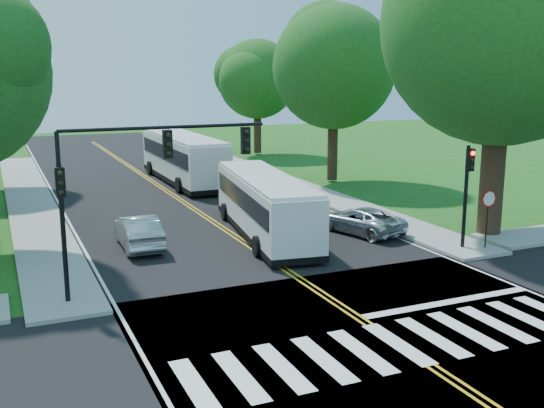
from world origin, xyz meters
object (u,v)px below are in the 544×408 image
signal_ne (467,183)px  bus_lead (265,204)px  hatchback (138,232)px  dark_sedan (278,188)px  signal_nw (134,170)px  suv (361,220)px  bus_follow (183,157)px

signal_ne → bus_lead: 9.10m
hatchback → dark_sedan: 12.41m
bus_lead → dark_sedan: 8.65m
signal_nw → suv: size_ratio=1.60×
bus_lead → dark_sedan: (4.11, 7.57, -0.81)m
signal_ne → hatchback: signal_ne is taller
signal_nw → hatchback: signal_nw is taller
signal_ne → bus_follow: size_ratio=0.35×
signal_nw → suv: signal_nw is taller
signal_ne → suv: signal_ne is taller
bus_follow → hatchback: size_ratio=2.89×
dark_sedan → signal_ne: bearing=118.3°
hatchback → suv: (10.26, -1.73, -0.10)m
signal_ne → bus_lead: size_ratio=0.39×
signal_nw → bus_follow: (7.80, 21.60, -2.64)m
bus_follow → suv: bus_follow is taller
bus_lead → dark_sedan: bus_lead is taller
bus_lead → dark_sedan: bearing=-110.1°
suv → dark_sedan: (-0.24, 9.05, 0.06)m
signal_ne → suv: (-2.49, 4.34, -2.33)m
signal_ne → bus_follow: signal_ne is taller
bus_lead → hatchback: (-5.91, 0.25, -0.78)m
bus_follow → suv: 17.69m
bus_follow → signal_ne: bearing=106.1°
hatchback → signal_nw: bearing=79.4°
signal_ne → dark_sedan: signal_ne is taller
signal_ne → bus_lead: (-6.84, 5.82, -1.46)m
bus_follow → dark_sedan: size_ratio=2.68×
suv → dark_sedan: dark_sedan is taller
bus_lead → suv: bus_lead is taller
signal_nw → signal_ne: (14.06, 0.01, -1.41)m
hatchback → bus_lead: bearing=179.2°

